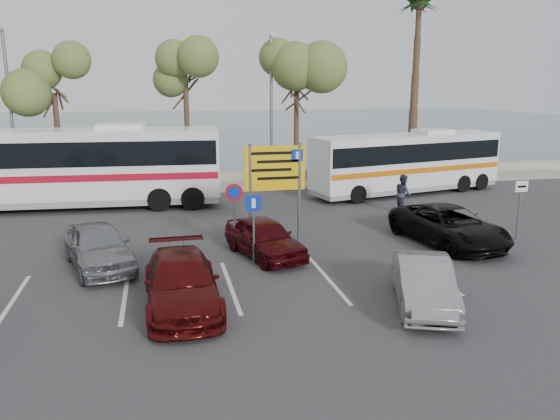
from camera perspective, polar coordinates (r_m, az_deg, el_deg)
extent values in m
plane|color=#333335|center=(16.89, -1.59, -6.44)|extent=(120.00, 120.00, 0.00)
cube|color=gray|center=(30.30, -6.61, 2.39)|extent=(44.00, 2.40, 0.15)
cube|color=#A59D84|center=(32.22, -6.99, 3.42)|extent=(48.00, 0.80, 0.60)
plane|color=#3D5462|center=(75.91, -10.29, 8.59)|extent=(140.00, 140.00, 0.00)
cylinder|color=#382619|center=(30.21, -22.11, 6.47)|extent=(0.28, 0.28, 5.04)
cylinder|color=#382619|center=(29.80, -9.65, 7.70)|extent=(0.28, 0.28, 5.60)
cylinder|color=#382619|center=(30.70, 1.71, 7.63)|extent=(0.28, 0.28, 5.18)
cylinder|color=#382619|center=(32.99, 13.88, 11.84)|extent=(0.48, 0.48, 10.00)
cylinder|color=slate|center=(30.11, -26.27, 8.90)|extent=(0.16, 0.16, 8.00)
cylinder|color=slate|center=(29.88, -0.91, 10.20)|extent=(0.16, 0.16, 8.00)
cylinder|color=slate|center=(29.51, -0.76, 17.84)|extent=(0.12, 0.90, 0.12)
cube|color=slate|center=(29.01, -0.55, 17.82)|extent=(0.45, 0.25, 0.12)
cylinder|color=slate|center=(19.47, -3.11, 1.67)|extent=(0.12, 0.12, 3.60)
cylinder|color=slate|center=(19.83, 2.02, 1.90)|extent=(0.12, 0.12, 3.60)
cube|color=#E7AE0C|center=(19.48, -0.53, 4.39)|extent=(2.20, 0.06, 1.60)
cube|color=#0C2699|center=(19.55, 1.80, 5.74)|extent=(0.42, 0.01, 0.42)
cylinder|color=slate|center=(18.75, -4.80, -0.99)|extent=(0.07, 0.07, 2.20)
cylinder|color=#B20C0C|center=(18.52, -4.84, 1.84)|extent=(0.60, 0.03, 0.60)
cylinder|color=slate|center=(17.28, -2.76, -2.18)|extent=(0.07, 0.07, 2.20)
cube|color=#0C2699|center=(17.04, -2.78, 0.73)|extent=(0.50, 0.03, 0.50)
cylinder|color=slate|center=(21.85, 23.69, -0.04)|extent=(0.07, 0.07, 2.20)
cube|color=white|center=(21.67, 23.94, 2.27)|extent=(0.50, 0.03, 0.40)
cube|color=white|center=(26.61, -20.01, 4.62)|extent=(12.56, 3.42, 3.05)
cube|color=black|center=(26.54, -20.10, 5.78)|extent=(12.32, 3.44, 1.09)
cube|color=#A70C20|center=(26.68, -19.93, 3.58)|extent=(12.44, 3.44, 0.31)
cube|color=gray|center=(26.86, -19.76, 1.40)|extent=(12.44, 3.38, 0.57)
cube|color=white|center=(26.44, -20.29, 8.16)|extent=(2.17, 1.78, 0.25)
cube|color=white|center=(29.25, 13.13, 5.16)|extent=(10.84, 4.61, 2.61)
cube|color=black|center=(29.19, 13.18, 6.06)|extent=(10.64, 4.60, 0.93)
cube|color=#C3620B|center=(29.31, 13.09, 4.34)|extent=(10.74, 4.62, 0.27)
cube|color=gray|center=(29.45, 13.00, 2.64)|extent=(10.73, 4.57, 0.49)
cube|color=white|center=(29.10, 13.28, 7.90)|extent=(2.04, 1.78, 0.21)
imported|color=gray|center=(17.94, -18.46, -3.55)|extent=(2.79, 4.50, 1.43)
imported|color=#4B0C0C|center=(14.35, -10.25, -7.45)|extent=(1.94, 4.58, 1.32)
imported|color=#3F090D|center=(18.14, -1.62, -2.91)|extent=(2.57, 4.08, 1.29)
imported|color=black|center=(20.44, 17.21, -1.56)|extent=(2.99, 5.22, 1.37)
imported|color=gray|center=(14.64, 14.80, -7.38)|extent=(2.51, 4.06, 1.26)
imported|color=#303348|center=(24.97, 12.74, 1.70)|extent=(0.69, 0.87, 1.71)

